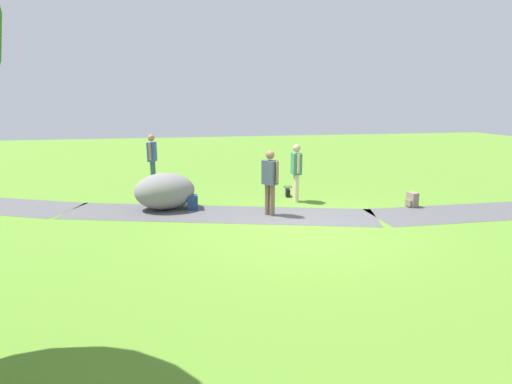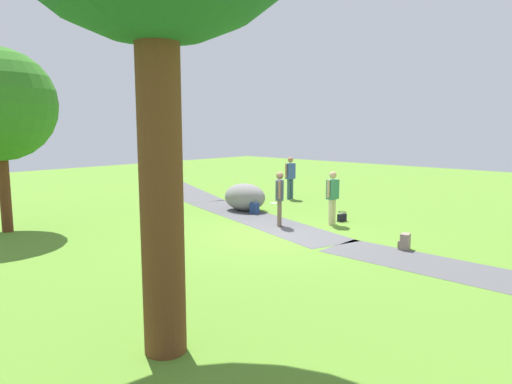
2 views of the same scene
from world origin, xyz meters
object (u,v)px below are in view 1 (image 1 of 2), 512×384
at_px(lawn_boulder, 165,191).
at_px(woman_with_handbag, 296,169).
at_px(man_near_boulder, 152,156).
at_px(handbag_on_grass, 288,192).
at_px(backpack_by_boulder, 192,203).
at_px(passerby_on_path, 270,178).
at_px(spare_backpack_on_lawn, 412,200).
at_px(frisbee_on_grass, 159,194).

distance_m(lawn_boulder, woman_with_handbag, 3.71).
height_order(woman_with_handbag, man_near_boulder, man_near_boulder).
xyz_separation_m(handbag_on_grass, backpack_by_boulder, (2.92, 0.99, 0.05)).
bearing_deg(passerby_on_path, spare_backpack_on_lawn, -179.39).
xyz_separation_m(man_near_boulder, backpack_by_boulder, (-1.15, 3.39, -0.83)).
xyz_separation_m(lawn_boulder, spare_backpack_on_lawn, (-6.64, 1.12, -0.29)).
distance_m(man_near_boulder, backpack_by_boulder, 3.68).
height_order(passerby_on_path, backpack_by_boulder, passerby_on_path).
xyz_separation_m(passerby_on_path, frisbee_on_grass, (2.84, -3.02, -0.95)).
xyz_separation_m(lawn_boulder, man_near_boulder, (0.45, -3.15, 0.54)).
distance_m(man_near_boulder, spare_backpack_on_lawn, 8.31).
bearing_deg(man_near_boulder, woman_with_handbag, 143.47).
bearing_deg(frisbee_on_grass, passerby_on_path, 133.31).
relative_size(backpack_by_boulder, frisbee_on_grass, 1.46).
relative_size(woman_with_handbag, man_near_boulder, 0.94).
xyz_separation_m(handbag_on_grass, frisbee_on_grass, (3.85, -1.11, -0.13)).
xyz_separation_m(woman_with_handbag, spare_backpack_on_lawn, (-2.96, 1.21, -0.76)).
relative_size(backpack_by_boulder, spare_backpack_on_lawn, 1.00).
bearing_deg(handbag_on_grass, frisbee_on_grass, -16.09).
distance_m(woman_with_handbag, man_near_boulder, 5.14).
distance_m(woman_with_handbag, handbag_on_grass, 1.05).
bearing_deg(man_near_boulder, spare_backpack_on_lawn, 148.94).
relative_size(lawn_boulder, passerby_on_path, 1.03).
distance_m(passerby_on_path, frisbee_on_grass, 4.25).
xyz_separation_m(lawn_boulder, passerby_on_path, (-2.61, 1.16, 0.47)).
height_order(handbag_on_grass, frisbee_on_grass, handbag_on_grass).
height_order(lawn_boulder, woman_with_handbag, woman_with_handbag).
height_order(lawn_boulder, passerby_on_path, passerby_on_path).
bearing_deg(handbag_on_grass, backpack_by_boulder, 18.66).
relative_size(man_near_boulder, passerby_on_path, 1.06).
xyz_separation_m(man_near_boulder, passerby_on_path, (-3.06, 4.31, -0.06)).
bearing_deg(lawn_boulder, passerby_on_path, 156.03).
bearing_deg(handbag_on_grass, passerby_on_path, 62.07).
xyz_separation_m(woman_with_handbag, man_near_boulder, (4.13, -3.06, 0.07)).
distance_m(man_near_boulder, frisbee_on_grass, 1.66).
height_order(woman_with_handbag, passerby_on_path, passerby_on_path).
bearing_deg(lawn_boulder, handbag_on_grass, -168.42).
xyz_separation_m(passerby_on_path, backpack_by_boulder, (1.91, -0.92, -0.77)).
height_order(man_near_boulder, passerby_on_path, man_near_boulder).
bearing_deg(man_near_boulder, passerby_on_path, 125.39).
bearing_deg(backpack_by_boulder, passerby_on_path, 154.25).
bearing_deg(spare_backpack_on_lawn, frisbee_on_grass, -23.41).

